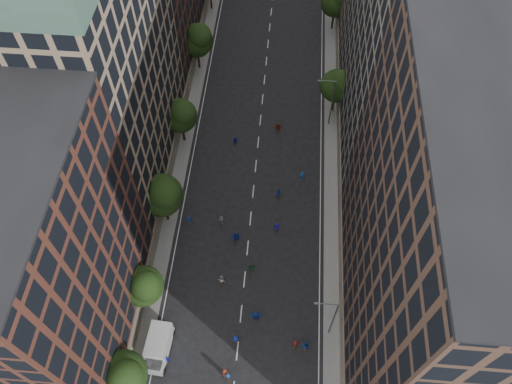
% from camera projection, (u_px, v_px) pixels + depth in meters
% --- Properties ---
extents(ground, '(240.00, 240.00, 0.00)m').
position_uv_depth(ground, '(258.00, 145.00, 75.31)').
color(ground, black).
rests_on(ground, ground).
extents(sidewalk_left, '(4.00, 105.00, 0.15)m').
position_uv_depth(sidewalk_left, '(187.00, 104.00, 79.93)').
color(sidewalk_left, slate).
rests_on(sidewalk_left, ground).
extents(sidewalk_right, '(4.00, 105.00, 0.15)m').
position_uv_depth(sidewalk_right, '(337.00, 112.00, 78.87)').
color(sidewalk_right, slate).
rests_on(sidewalk_right, ground).
extents(bldg_left_a, '(14.00, 22.00, 30.00)m').
position_uv_depth(bldg_left_a, '(37.00, 268.00, 47.63)').
color(bldg_left_a, '#4F291E').
rests_on(bldg_left_a, ground).
extents(bldg_left_b, '(14.00, 26.00, 34.00)m').
position_uv_depth(bldg_left_b, '(96.00, 77.00, 59.25)').
color(bldg_left_b, '#90775E').
rests_on(bldg_left_b, ground).
extents(bldg_right_a, '(14.00, 30.00, 36.00)m').
position_uv_depth(bldg_right_a, '(444.00, 245.00, 45.66)').
color(bldg_right_a, '#4E3629').
rests_on(bldg_right_a, ground).
extents(bldg_right_b, '(14.00, 28.00, 33.00)m').
position_uv_depth(bldg_right_b, '(411.00, 47.00, 62.96)').
color(bldg_right_b, '#696357').
rests_on(bldg_right_b, ground).
extents(tree_left_0, '(5.20, 5.20, 8.83)m').
position_uv_depth(tree_left_0, '(123.00, 376.00, 50.83)').
color(tree_left_0, black).
rests_on(tree_left_0, ground).
extents(tree_left_1, '(4.80, 4.80, 8.21)m').
position_uv_depth(tree_left_1, '(144.00, 286.00, 56.71)').
color(tree_left_1, black).
rests_on(tree_left_1, ground).
extents(tree_left_2, '(5.60, 5.60, 9.45)m').
position_uv_depth(tree_left_2, '(162.00, 195.00, 62.67)').
color(tree_left_2, black).
rests_on(tree_left_2, ground).
extents(tree_left_3, '(5.00, 5.00, 8.58)m').
position_uv_depth(tree_left_3, '(181.00, 115.00, 70.88)').
color(tree_left_3, black).
rests_on(tree_left_3, ground).
extents(tree_left_4, '(5.40, 5.40, 9.08)m').
position_uv_depth(tree_left_4, '(197.00, 39.00, 79.50)').
color(tree_left_4, black).
rests_on(tree_left_4, ground).
extents(tree_right_a, '(5.00, 5.00, 8.39)m').
position_uv_depth(tree_right_a, '(338.00, 85.00, 74.47)').
color(tree_right_a, black).
rests_on(tree_right_a, ground).
extents(tree_right_b, '(5.20, 5.20, 8.83)m').
position_uv_depth(tree_right_b, '(337.00, 1.00, 85.27)').
color(tree_right_b, black).
rests_on(tree_right_b, ground).
extents(streetlamp_near, '(2.64, 0.22, 9.06)m').
position_uv_depth(streetlamp_near, '(332.00, 318.00, 55.05)').
color(streetlamp_near, '#595B60').
rests_on(streetlamp_near, ground).
extents(streetlamp_far, '(2.64, 0.22, 9.06)m').
position_uv_depth(streetlamp_far, '(331.00, 101.00, 73.32)').
color(streetlamp_far, '#595B60').
rests_on(streetlamp_far, ground).
extents(cargo_van, '(2.91, 5.60, 2.90)m').
position_uv_depth(cargo_van, '(158.00, 347.00, 56.88)').
color(cargo_van, silver).
rests_on(cargo_van, ground).
extents(skater_1, '(0.72, 0.57, 1.71)m').
position_uv_depth(skater_1, '(228.00, 376.00, 55.75)').
color(skater_1, '#1446A5').
rests_on(skater_1, ground).
extents(skater_2, '(0.95, 0.76, 1.87)m').
position_uv_depth(skater_2, '(305.00, 345.00, 57.60)').
color(skater_2, navy).
rests_on(skater_2, ground).
extents(skater_3, '(1.10, 0.85, 1.50)m').
position_uv_depth(skater_3, '(236.00, 340.00, 58.13)').
color(skater_3, '#132CA1').
rests_on(skater_3, ground).
extents(skater_4, '(1.02, 0.58, 1.64)m').
position_uv_depth(skater_4, '(167.00, 359.00, 56.81)').
color(skater_4, '#1518AE').
rests_on(skater_4, ground).
extents(skater_5, '(1.73, 0.57, 1.86)m').
position_uv_depth(skater_5, '(256.00, 316.00, 59.52)').
color(skater_5, '#1438A8').
rests_on(skater_5, ground).
extents(skater_6, '(0.89, 0.64, 1.69)m').
position_uv_depth(skater_6, '(225.00, 373.00, 55.95)').
color(skater_6, '#9F391A').
rests_on(skater_6, ground).
extents(skater_7, '(0.71, 0.59, 1.68)m').
position_uv_depth(skater_7, '(295.00, 343.00, 57.78)').
color(skater_7, maroon).
rests_on(skater_7, ground).
extents(skater_8, '(0.94, 0.80, 1.68)m').
position_uv_depth(skater_8, '(222.00, 279.00, 62.23)').
color(skater_8, beige).
rests_on(skater_8, ground).
extents(skater_9, '(1.07, 0.65, 1.62)m').
position_uv_depth(skater_9, '(221.00, 220.00, 67.01)').
color(skater_9, '#47474C').
rests_on(skater_9, ground).
extents(skater_10, '(1.06, 0.58, 1.71)m').
position_uv_depth(skater_10, '(252.00, 268.00, 63.07)').
color(skater_10, '#1A5731').
rests_on(skater_10, ground).
extents(skater_11, '(1.80, 1.08, 1.85)m').
position_uv_depth(skater_11, '(236.00, 237.00, 65.46)').
color(skater_11, '#142DAA').
rests_on(skater_11, ground).
extents(skater_12, '(0.83, 0.65, 1.49)m').
position_uv_depth(skater_12, '(277.00, 227.00, 66.54)').
color(skater_12, '#1D15AC').
rests_on(skater_12, ground).
extents(skater_13, '(0.65, 0.49, 1.58)m').
position_uv_depth(skater_13, '(189.00, 220.00, 67.10)').
color(skater_13, '#13379D').
rests_on(skater_13, ground).
extents(skater_14, '(0.90, 0.76, 1.65)m').
position_uv_depth(skater_14, '(278.00, 193.00, 69.41)').
color(skater_14, '#142EA3').
rests_on(skater_14, ground).
extents(skater_15, '(1.15, 0.87, 1.58)m').
position_uv_depth(skater_15, '(302.00, 176.00, 71.09)').
color(skater_15, '#124498').
rests_on(skater_15, ground).
extents(skater_16, '(0.97, 0.61, 1.54)m').
position_uv_depth(skater_16, '(235.00, 141.00, 74.72)').
color(skater_16, '#1423A9').
rests_on(skater_16, ground).
extents(skater_17, '(1.65, 0.97, 1.70)m').
position_uv_depth(skater_17, '(278.00, 127.00, 76.12)').
color(skater_17, maroon).
rests_on(skater_17, ground).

